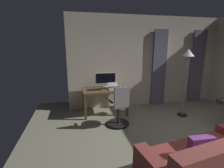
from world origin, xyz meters
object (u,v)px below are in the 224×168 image
couch (207,164)px  computer_mouse (120,86)px  desk (105,92)px  computer_monitor (106,79)px  laptop (113,87)px  floor_lamp (188,61)px  office_chair (119,108)px  computer_keyboard (95,90)px

couch → computer_mouse: bearing=90.7°
desk → computer_monitor: (-0.08, -0.24, 0.35)m
computer_mouse → laptop: bearing=41.5°
laptop → computer_mouse: 0.33m
computer_monitor → laptop: computer_monitor is taller
floor_lamp → couch: size_ratio=0.93×
office_chair → couch: bearing=-76.4°
desk → computer_keyboard: computer_keyboard is taller
computer_mouse → couch: 3.04m
couch → desk: bearing=100.4°
computer_mouse → desk: bearing=18.0°
desk → laptop: 0.29m
laptop → computer_monitor: bearing=-61.2°
desk → computer_keyboard: 0.32m
computer_mouse → couch: size_ratio=0.05×
office_chair → computer_monitor: (0.12, -1.09, 0.52)m
laptop → computer_mouse: size_ratio=3.20×
computer_monitor → floor_lamp: (-2.05, 0.89, 0.55)m
office_chair → couch: office_chair is taller
office_chair → laptop: office_chair is taller
computer_monitor → computer_mouse: size_ratio=6.32×
office_chair → computer_keyboard: (0.50, -0.81, 0.28)m
computer_mouse → computer_monitor: bearing=-11.7°
computer_mouse → couch: bearing=99.2°
couch → computer_monitor: bearing=97.7°
computer_keyboard → office_chair: bearing=121.6°
computer_keyboard → computer_mouse: bearing=-165.7°
computer_keyboard → laptop: 0.53m
computer_monitor → laptop: bearing=117.8°
computer_keyboard → laptop: laptop is taller
computer_keyboard → desk: bearing=-172.0°
computer_monitor → floor_lamp: floor_lamp is taller
laptop → desk: bearing=-13.6°
laptop → computer_keyboard: bearing=-1.2°
desk → laptop: laptop is taller
computer_keyboard → floor_lamp: floor_lamp is taller
desk → computer_mouse: 0.52m
desk → computer_keyboard: (0.30, 0.04, 0.11)m
computer_monitor → office_chair: bearing=96.5°
desk → computer_keyboard: bearing=8.0°
laptop → office_chair: bearing=88.3°
computer_keyboard → computer_mouse: 0.80m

